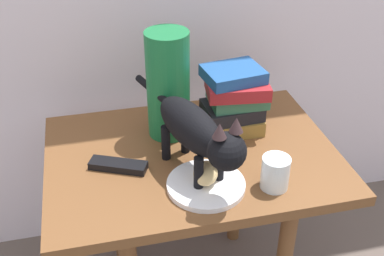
{
  "coord_description": "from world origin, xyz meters",
  "views": [
    {
      "loc": [
        -0.24,
        -1.04,
        1.33
      ],
      "look_at": [
        0.0,
        0.0,
        0.65
      ],
      "focal_mm": 44.84,
      "sensor_mm": 36.0,
      "label": 1
    }
  ],
  "objects_px": {
    "cat": "(197,132)",
    "candle_jar": "(275,174)",
    "book_stack": "(234,100)",
    "green_vase": "(168,85)",
    "plate": "(206,185)",
    "bread_roll": "(205,173)",
    "tv_remote": "(118,165)",
    "side_table": "(192,177)"
  },
  "relations": [
    {
      "from": "side_table",
      "to": "candle_jar",
      "type": "distance_m",
      "value": 0.28
    },
    {
      "from": "plate",
      "to": "cat",
      "type": "distance_m",
      "value": 0.14
    },
    {
      "from": "side_table",
      "to": "cat",
      "type": "relative_size",
      "value": 1.71
    },
    {
      "from": "book_stack",
      "to": "green_vase",
      "type": "relative_size",
      "value": 0.63
    },
    {
      "from": "side_table",
      "to": "cat",
      "type": "xyz_separation_m",
      "value": [
        -0.01,
        -0.1,
        0.22
      ]
    },
    {
      "from": "cat",
      "to": "tv_remote",
      "type": "distance_m",
      "value": 0.24
    },
    {
      "from": "bread_roll",
      "to": "tv_remote",
      "type": "relative_size",
      "value": 0.53
    },
    {
      "from": "tv_remote",
      "to": "plate",
      "type": "bearing_deg",
      "value": -7.23
    },
    {
      "from": "green_vase",
      "to": "tv_remote",
      "type": "height_order",
      "value": "green_vase"
    },
    {
      "from": "side_table",
      "to": "bread_roll",
      "type": "relative_size",
      "value": 9.82
    },
    {
      "from": "plate",
      "to": "bread_roll",
      "type": "bearing_deg",
      "value": 103.71
    },
    {
      "from": "side_table",
      "to": "cat",
      "type": "distance_m",
      "value": 0.24
    },
    {
      "from": "book_stack",
      "to": "green_vase",
      "type": "height_order",
      "value": "green_vase"
    },
    {
      "from": "cat",
      "to": "candle_jar",
      "type": "relative_size",
      "value": 5.41
    },
    {
      "from": "bread_roll",
      "to": "tv_remote",
      "type": "distance_m",
      "value": 0.24
    },
    {
      "from": "cat",
      "to": "candle_jar",
      "type": "xyz_separation_m",
      "value": [
        0.17,
        -0.09,
        -0.09
      ]
    },
    {
      "from": "tv_remote",
      "to": "green_vase",
      "type": "bearing_deg",
      "value": 65.31
    },
    {
      "from": "plate",
      "to": "tv_remote",
      "type": "bearing_deg",
      "value": 148.38
    },
    {
      "from": "green_vase",
      "to": "side_table",
      "type": "bearing_deg",
      "value": -70.97
    },
    {
      "from": "side_table",
      "to": "book_stack",
      "type": "bearing_deg",
      "value": 31.97
    },
    {
      "from": "candle_jar",
      "to": "tv_remote",
      "type": "distance_m",
      "value": 0.4
    },
    {
      "from": "cat",
      "to": "book_stack",
      "type": "height_order",
      "value": "cat"
    },
    {
      "from": "green_vase",
      "to": "plate",
      "type": "bearing_deg",
      "value": -81.43
    },
    {
      "from": "plate",
      "to": "cat",
      "type": "height_order",
      "value": "cat"
    },
    {
      "from": "cat",
      "to": "candle_jar",
      "type": "distance_m",
      "value": 0.22
    },
    {
      "from": "side_table",
      "to": "cat",
      "type": "height_order",
      "value": "cat"
    },
    {
      "from": "plate",
      "to": "candle_jar",
      "type": "height_order",
      "value": "candle_jar"
    },
    {
      "from": "plate",
      "to": "candle_jar",
      "type": "distance_m",
      "value": 0.17
    },
    {
      "from": "side_table",
      "to": "tv_remote",
      "type": "relative_size",
      "value": 5.24
    },
    {
      "from": "green_vase",
      "to": "candle_jar",
      "type": "height_order",
      "value": "green_vase"
    },
    {
      "from": "green_vase",
      "to": "candle_jar",
      "type": "distance_m",
      "value": 0.38
    },
    {
      "from": "cat",
      "to": "book_stack",
      "type": "relative_size",
      "value": 2.39
    },
    {
      "from": "bread_roll",
      "to": "candle_jar",
      "type": "bearing_deg",
      "value": -14.03
    },
    {
      "from": "book_stack",
      "to": "tv_remote",
      "type": "distance_m",
      "value": 0.38
    },
    {
      "from": "bread_roll",
      "to": "side_table",
      "type": "bearing_deg",
      "value": 89.49
    },
    {
      "from": "side_table",
      "to": "book_stack",
      "type": "distance_m",
      "value": 0.25
    },
    {
      "from": "candle_jar",
      "to": "side_table",
      "type": "bearing_deg",
      "value": 131.48
    },
    {
      "from": "cat",
      "to": "tv_remote",
      "type": "height_order",
      "value": "cat"
    },
    {
      "from": "side_table",
      "to": "candle_jar",
      "type": "relative_size",
      "value": 9.24
    },
    {
      "from": "plate",
      "to": "book_stack",
      "type": "xyz_separation_m",
      "value": [
        0.14,
        0.24,
        0.09
      ]
    },
    {
      "from": "green_vase",
      "to": "book_stack",
      "type": "bearing_deg",
      "value": -7.97
    },
    {
      "from": "cat",
      "to": "book_stack",
      "type": "bearing_deg",
      "value": 50.52
    }
  ]
}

